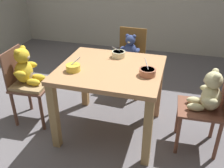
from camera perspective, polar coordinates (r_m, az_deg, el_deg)
The scene contains 8 objects.
ground_plane at distance 2.87m, azimuth -0.28°, elevation -10.33°, with size 5.20×5.20×0.04m.
dining_table at distance 2.51m, azimuth -0.31°, elevation 1.14°, with size 1.00×0.90×0.75m.
teddy_chair_near_left at distance 2.87m, azimuth -18.70°, elevation 1.96°, with size 0.41×0.41×0.88m.
teddy_chair_far_center at distance 3.32m, azimuth 3.98°, elevation 6.38°, with size 0.41×0.40×0.86m.
teddy_chair_near_right at distance 2.48m, azimuth 20.96°, elevation -3.11°, with size 0.43×0.40×0.85m.
porridge_bowl_terracotta_near_right at distance 2.31m, azimuth 7.98°, elevation 2.68°, with size 0.15×0.15×0.14m.
porridge_bowl_yellow_near_left at distance 2.40m, azimuth -8.75°, elevation 3.67°, with size 0.14×0.14×0.13m.
porridge_bowl_cream_far_center at distance 2.69m, azimuth 1.49°, elevation 6.76°, with size 0.14×0.14×0.13m.
Camera 1 is at (0.62, -2.14, 1.78)m, focal length 40.58 mm.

